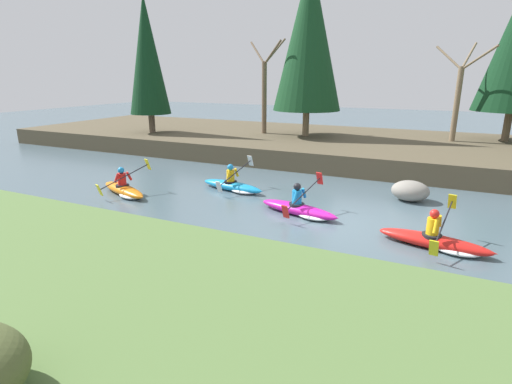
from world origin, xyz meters
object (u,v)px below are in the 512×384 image
Objects in this scene: kayaker_trailing at (234,186)px; boulder_midstream at (410,191)px; kayaker_lead at (438,241)px; kayaker_middle at (301,209)px; kayaker_far_back at (125,190)px.

kayaker_trailing is 6.26m from boulder_midstream.
kayaker_lead is 7.50m from kayaker_trailing.
kayaker_lead is 4.08m from boulder_midstream.
kayaker_middle is 1.02× the size of kayaker_far_back.
kayaker_trailing is (-7.10, 2.42, 0.00)m from kayaker_lead.
kayaker_middle is at bearing -15.63° from kayaker_trailing.
boulder_midstream is at bearing 59.64° from kayaker_middle.
kayaker_middle is 6.53m from kayaker_far_back.
kayaker_trailing reaches higher than boulder_midstream.
kayaker_far_back is at bearing -172.27° from kayaker_lead.
kayaker_lead and kayaker_middle have the same top height.
kayaker_middle reaches higher than boulder_midstream.
kayaker_far_back is (-3.32, -2.18, 0.00)m from kayaker_trailing.
kayaker_lead and kayaker_far_back have the same top height.
kayaker_lead is 1.02× the size of kayaker_far_back.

